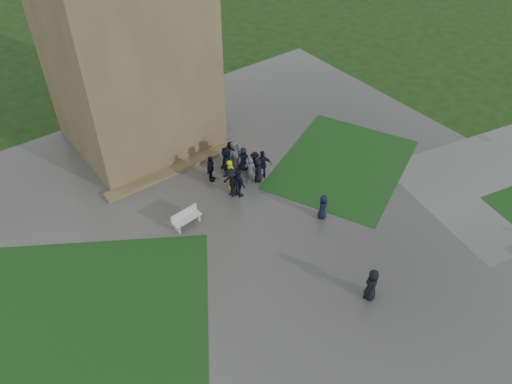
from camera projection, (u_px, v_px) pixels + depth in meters
ground at (288, 281)px, 23.71m from camera, size 120.00×120.00×0.00m
plaza at (263, 256)px, 24.91m from camera, size 34.00×34.00×0.02m
lawn_inset_left at (85, 315)px, 22.25m from camera, size 14.10×13.46×0.01m
lawn_inset_right at (343, 164)px, 30.58m from camera, size 11.12×10.15×0.01m
tower at (118, 0)px, 26.89m from camera, size 8.00×8.00×18.00m
tower_plinth at (176, 169)px, 30.03m from camera, size 9.00×0.80×0.22m
bench at (186, 218)px, 26.27m from camera, size 1.67×0.68×0.94m
visitor_cluster at (238, 163)px, 28.87m from camera, size 3.79×4.07×2.67m
pedestrian_mid at (323, 207)px, 26.56m from camera, size 0.87×0.81×1.47m
pedestrian_near at (372, 284)px, 22.45m from camera, size 1.01×0.87×1.75m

